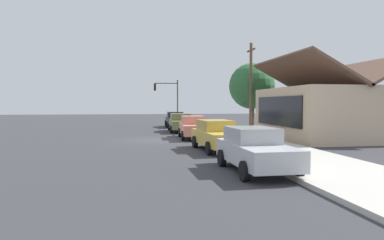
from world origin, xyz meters
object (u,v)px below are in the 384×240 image
(car_charcoal, at_px, (175,119))
(traffic_light_main, at_px, (168,95))
(car_mustard, at_px, (217,135))
(utility_pole_wooden, at_px, (251,86))
(car_silver, at_px, (255,149))
(shade_tree, at_px, (252,86))
(fire_hydrant_red, at_px, (230,137))
(car_coral, at_px, (193,127))
(car_olive, at_px, (181,123))

(car_charcoal, bearing_deg, traffic_light_main, -172.39)
(car_mustard, distance_m, traffic_light_main, 22.67)
(car_charcoal, height_order, utility_pole_wooden, utility_pole_wooden)
(car_silver, height_order, utility_pole_wooden, utility_pole_wooden)
(shade_tree, height_order, utility_pole_wooden, utility_pole_wooden)
(car_charcoal, xyz_separation_m, car_silver, (24.82, -0.04, -0.00))
(car_charcoal, xyz_separation_m, shade_tree, (6.62, 6.13, 3.20))
(shade_tree, bearing_deg, fire_hydrant_red, -25.47)
(car_coral, bearing_deg, fire_hydrant_red, 22.66)
(car_olive, xyz_separation_m, traffic_light_main, (-9.99, -0.09, 2.67))
(car_coral, relative_size, fire_hydrant_red, 6.32)
(car_olive, height_order, car_coral, same)
(car_mustard, bearing_deg, shade_tree, 150.13)
(car_coral, distance_m, utility_pole_wooden, 7.36)
(car_charcoal, distance_m, car_silver, 24.82)
(car_silver, relative_size, shade_tree, 0.74)
(car_olive, distance_m, car_coral, 6.08)
(utility_pole_wooden, bearing_deg, shade_tree, 158.55)
(car_olive, bearing_deg, traffic_light_main, -177.30)
(utility_pole_wooden, bearing_deg, traffic_light_main, -155.30)
(car_silver, distance_m, fire_hydrant_red, 8.21)
(car_silver, bearing_deg, car_olive, 179.89)
(fire_hydrant_red, bearing_deg, car_charcoal, -175.50)
(car_mustard, xyz_separation_m, car_silver, (5.92, -0.01, -0.00))
(car_charcoal, relative_size, fire_hydrant_red, 6.37)
(fire_hydrant_red, bearing_deg, utility_pole_wooden, 153.54)
(traffic_light_main, bearing_deg, fire_hydrant_red, 4.66)
(traffic_light_main, distance_m, utility_pole_wooden, 13.55)
(car_charcoal, bearing_deg, fire_hydrant_red, 6.68)
(car_mustard, bearing_deg, car_olive, 177.81)
(car_olive, bearing_deg, fire_hydrant_red, 10.81)
(car_silver, distance_m, utility_pole_wooden, 17.27)
(car_olive, xyz_separation_m, car_mustard, (12.52, 0.23, -0.00))
(car_coral, relative_size, car_silver, 0.99)
(car_coral, relative_size, traffic_light_main, 0.86)
(car_mustard, xyz_separation_m, traffic_light_main, (-22.51, -0.32, 2.68))
(car_silver, xyz_separation_m, traffic_light_main, (-28.43, -0.31, 2.68))
(car_olive, relative_size, shade_tree, 0.78)
(car_silver, bearing_deg, car_mustard, 179.11)
(car_mustard, bearing_deg, utility_pole_wooden, 149.13)
(car_silver, distance_m, shade_tree, 19.47)
(car_mustard, distance_m, car_silver, 5.92)
(car_silver, bearing_deg, car_coral, 179.95)
(car_charcoal, distance_m, car_mustard, 18.90)
(car_olive, relative_size, car_mustard, 0.99)
(utility_pole_wooden, bearing_deg, car_silver, -18.36)
(car_olive, distance_m, utility_pole_wooden, 6.79)
(car_mustard, bearing_deg, fire_hydrant_red, 145.02)
(car_coral, bearing_deg, traffic_light_main, -176.28)
(car_mustard, height_order, shade_tree, shade_tree)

